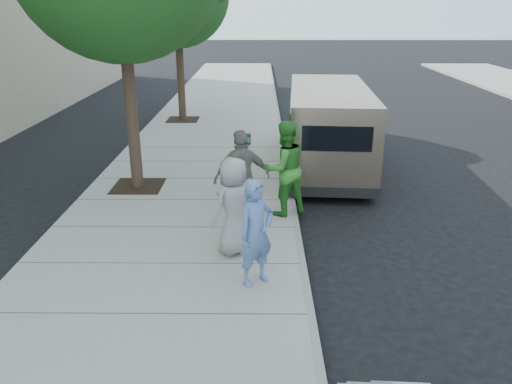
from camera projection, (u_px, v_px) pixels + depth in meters
ground at (225, 234)px, 10.05m from camera, size 120.00×120.00×0.00m
sidewalk at (176, 230)px, 10.03m from camera, size 5.00×60.00×0.15m
curb_face at (297, 231)px, 10.02m from camera, size 0.12×60.00×0.16m
parking_meter at (244, 153)px, 11.00m from camera, size 0.33×0.14×1.55m
van at (328, 126)px, 13.70m from camera, size 2.41×6.20×2.26m
person_officer at (256, 233)px, 7.72m from camera, size 0.75×0.72×1.74m
person_green_shirt at (284, 168)px, 10.33m from camera, size 1.21×1.11×2.00m
person_gray_shirt at (234, 206)px, 8.71m from camera, size 1.01×0.99×1.76m
person_striped_polo at (242, 178)px, 9.87m from camera, size 1.22×0.78×1.94m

